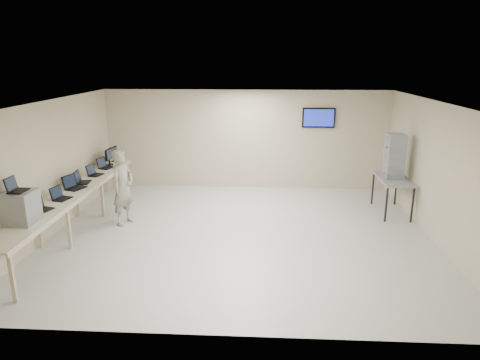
# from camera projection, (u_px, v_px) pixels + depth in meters

# --- Properties ---
(room) EXTENTS (8.01, 7.01, 2.81)m
(room) POSITION_uv_depth(u_px,v_px,m) (241.00, 170.00, 8.83)
(room) COLOR beige
(room) RESTS_ON ground
(workbench) EXTENTS (0.76, 6.00, 0.90)m
(workbench) POSITION_uv_depth(u_px,v_px,m) (72.00, 195.00, 9.13)
(workbench) COLOR #C6BC91
(workbench) RESTS_ON ground
(equipment_box) EXTENTS (0.47, 0.54, 0.56)m
(equipment_box) POSITION_uv_depth(u_px,v_px,m) (21.00, 207.00, 7.31)
(equipment_box) COLOR gray
(equipment_box) RESTS_ON workbench
(laptop_on_box) EXTENTS (0.28, 0.33, 0.26)m
(laptop_on_box) POSITION_uv_depth(u_px,v_px,m) (15.00, 188.00, 7.22)
(laptop_on_box) COLOR black
(laptop_on_box) RESTS_ON equipment_box
(laptop_0) EXTENTS (0.36, 0.39, 0.26)m
(laptop_0) POSITION_uv_depth(u_px,v_px,m) (40.00, 207.00, 7.94)
(laptop_0) COLOR black
(laptop_0) RESTS_ON workbench
(laptop_1) EXTENTS (0.35, 0.39, 0.27)m
(laptop_1) POSITION_uv_depth(u_px,v_px,m) (60.00, 196.00, 8.57)
(laptop_1) COLOR black
(laptop_1) RESTS_ON workbench
(laptop_2) EXTENTS (0.44, 0.46, 0.31)m
(laptop_2) POSITION_uv_depth(u_px,v_px,m) (73.00, 185.00, 9.27)
(laptop_2) COLOR black
(laptop_2) RESTS_ON workbench
(laptop_3) EXTENTS (0.34, 0.39, 0.29)m
(laptop_3) POSITION_uv_depth(u_px,v_px,m) (81.00, 180.00, 9.71)
(laptop_3) COLOR black
(laptop_3) RESTS_ON workbench
(laptop_4) EXTENTS (0.35, 0.39, 0.27)m
(laptop_4) POSITION_uv_depth(u_px,v_px,m) (94.00, 173.00, 10.33)
(laptop_4) COLOR black
(laptop_4) RESTS_ON workbench
(laptop_5) EXTENTS (0.39, 0.42, 0.28)m
(laptop_5) POSITION_uv_depth(u_px,v_px,m) (104.00, 165.00, 11.01)
(laptop_5) COLOR black
(laptop_5) RESTS_ON workbench
(monitor_near) EXTENTS (0.20, 0.44, 0.43)m
(monitor_near) POSITION_uv_depth(u_px,v_px,m) (109.00, 155.00, 11.31)
(monitor_near) COLOR black
(monitor_near) RESTS_ON workbench
(monitor_far) EXTENTS (0.18, 0.41, 0.41)m
(monitor_far) POSITION_uv_depth(u_px,v_px,m) (114.00, 153.00, 11.68)
(monitor_far) COLOR black
(monitor_far) RESTS_ON workbench
(soldier) EXTENTS (0.60, 0.73, 1.71)m
(soldier) POSITION_uv_depth(u_px,v_px,m) (123.00, 188.00, 9.53)
(soldier) COLOR gray
(soldier) RESTS_ON ground
(side_table) EXTENTS (0.69, 1.47, 0.88)m
(side_table) POSITION_uv_depth(u_px,v_px,m) (393.00, 181.00, 10.23)
(side_table) COLOR gray
(side_table) RESTS_ON ground
(storage_bins) EXTENTS (0.40, 0.44, 1.06)m
(storage_bins) POSITION_uv_depth(u_px,v_px,m) (395.00, 156.00, 10.06)
(storage_bins) COLOR gray
(storage_bins) RESTS_ON side_table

